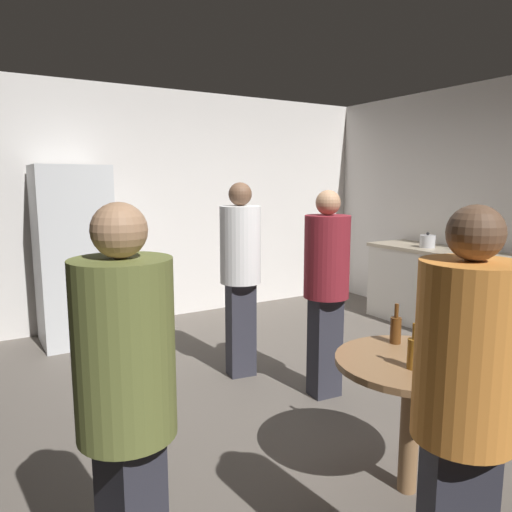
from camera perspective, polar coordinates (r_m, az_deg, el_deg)
The scene contains 15 objects.
ground_plane at distance 4.03m, azimuth 6.20°, elevation -16.12°, with size 5.20×5.20×0.10m, color #5B544C.
wall_back at distance 5.96m, azimuth -9.13°, elevation 5.90°, with size 5.32×0.06×2.70m, color silver.
refrigerator at distance 5.22m, azimuth -20.70°, elevation 0.07°, with size 0.70×0.68×1.80m.
kitchen_counter at distance 5.82m, azimuth 20.87°, elevation -3.58°, with size 0.64×1.70×0.90m.
kettle at distance 5.80m, azimuth 19.60°, elevation 1.66°, with size 0.24×0.17×0.18m.
wine_bottle_on_counter at distance 5.43m, azimuth 24.84°, elevation 1.40°, with size 0.08×0.08×0.31m.
beer_bottle_on_counter at distance 5.67m, azimuth 23.28°, elevation 1.43°, with size 0.06×0.06×0.23m.
foreground_table at distance 2.71m, azimuth 17.95°, elevation -13.63°, with size 0.80×0.80×0.73m.
beer_bottle_amber at distance 2.52m, azimuth 18.12°, elevation -10.75°, with size 0.06×0.06×0.23m.
beer_bottle_brown at distance 2.87m, azimuth 16.16°, elevation -8.27°, with size 0.06×0.06×0.23m.
plastic_cup_white at distance 2.61m, azimuth 21.09°, elevation -10.90°, with size 0.08×0.08×0.11m, color white.
person_in_maroon_shirt at distance 3.66m, azimuth 8.30°, elevation -2.66°, with size 0.37×0.37×1.58m.
person_in_orange_shirt at distance 1.85m, azimuth 23.32°, elevation -15.22°, with size 0.46×0.46×1.57m.
person_in_olive_shirt at distance 1.78m, azimuth -15.06°, elevation -15.60°, with size 0.41×0.41×1.58m.
person_in_white_shirt at distance 4.01m, azimuth -1.84°, elevation -1.06°, with size 0.38×0.38×1.64m.
Camera 1 is at (-2.23, -2.89, 1.65)m, focal length 33.88 mm.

